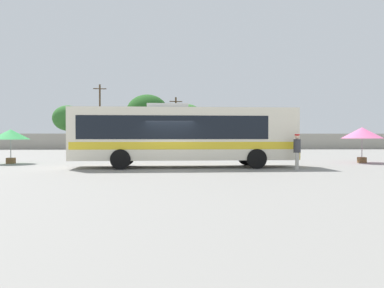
{
  "coord_description": "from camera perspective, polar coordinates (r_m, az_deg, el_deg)",
  "views": [
    {
      "loc": [
        0.46,
        -19.79,
        1.7
      ],
      "look_at": [
        1.26,
        3.05,
        1.23
      ],
      "focal_mm": 35.16,
      "sensor_mm": 36.0,
      "label": 1
    }
  ],
  "objects": [
    {
      "name": "utility_pole_far",
      "position": [
        52.69,
        -2.46,
        3.41
      ],
      "size": [
        1.79,
        0.45,
        7.18
      ],
      "color": "#4C3823",
      "rests_on": "ground_plane"
    },
    {
      "name": "vendor_umbrella_secondary_green",
      "position": [
        26.01,
        -25.81,
        1.25
      ],
      "size": [
        2.29,
        2.29,
        2.14
      ],
      "color": "gray",
      "rests_on": "ground_plane"
    },
    {
      "name": "utility_pole_near",
      "position": [
        54.3,
        -13.79,
        4.27
      ],
      "size": [
        1.8,
        0.36,
        8.97
      ],
      "color": "#4C3823",
      "rests_on": "ground_plane"
    },
    {
      "name": "coach_bus_cream_yellow",
      "position": [
        20.64,
        -1.58,
        1.59
      ],
      "size": [
        12.22,
        3.04,
        3.46
      ],
      "color": "silver",
      "rests_on": "ground_plane"
    },
    {
      "name": "roadside_tree_midright",
      "position": [
        53.38,
        -0.83,
        3.87
      ],
      "size": [
        4.85,
        4.85,
        6.29
      ],
      "color": "brown",
      "rests_on": "ground_plane"
    },
    {
      "name": "roadside_tree_midleft",
      "position": [
        53.4,
        -6.78,
        4.76
      ],
      "size": [
        5.93,
        5.93,
        7.59
      ],
      "color": "brown",
      "rests_on": "ground_plane"
    },
    {
      "name": "parked_car_second_dark_blue",
      "position": [
        45.44,
        -4.15,
        -0.02
      ],
      "size": [
        4.34,
        2.27,
        1.44
      ],
      "color": "navy",
      "rests_on": "ground_plane"
    },
    {
      "name": "ground_plane",
      "position": [
        29.84,
        -2.88,
        -2.1
      ],
      "size": [
        300.0,
        300.0,
        0.0
      ],
      "primitive_type": "plane",
      "color": "gray"
    },
    {
      "name": "perimeter_wall",
      "position": [
        49.56,
        -2.53,
        0.39
      ],
      "size": [
        80.0,
        0.3,
        2.07
      ],
      "primitive_type": "cube",
      "color": "#9E998C",
      "rests_on": "ground_plane"
    },
    {
      "name": "attendant_by_bus_door",
      "position": [
        19.93,
        15.65,
        -0.79
      ],
      "size": [
        0.48,
        0.48,
        1.81
      ],
      "color": "#B7B2A8",
      "rests_on": "ground_plane"
    },
    {
      "name": "roadside_tree_left",
      "position": [
        55.38,
        -18.32,
        3.74
      ],
      "size": [
        4.18,
        4.18,
        6.03
      ],
      "color": "brown",
      "rests_on": "ground_plane"
    },
    {
      "name": "vendor_umbrella_near_gate_pink",
      "position": [
        26.51,
        24.4,
        1.49
      ],
      "size": [
        2.58,
        2.58,
        2.28
      ],
      "color": "gray",
      "rests_on": "ground_plane"
    },
    {
      "name": "parked_car_leftmost_maroon",
      "position": [
        47.18,
        -13.27,
        0.02
      ],
      "size": [
        4.45,
        2.28,
        1.48
      ],
      "color": "maroon",
      "rests_on": "ground_plane"
    }
  ]
}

